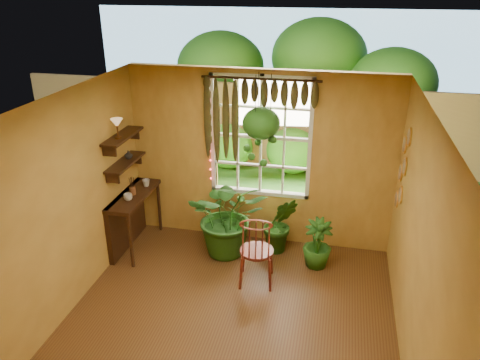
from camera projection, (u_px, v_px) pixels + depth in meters
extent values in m
plane|color=brown|center=(225.00, 332.00, 5.56)|extent=(4.50, 4.50, 0.00)
plane|color=white|center=(221.00, 111.00, 4.48)|extent=(4.50, 4.50, 0.00)
plane|color=gold|center=(260.00, 160.00, 7.03)|extent=(4.00, 0.00, 4.00)
plane|color=gold|center=(56.00, 215.00, 5.41)|extent=(0.00, 4.50, 4.50)
plane|color=gold|center=(419.00, 256.00, 4.63)|extent=(0.00, 4.50, 4.50)
cube|color=white|center=(261.00, 137.00, 6.92)|extent=(1.52, 0.10, 1.86)
cube|color=white|center=(261.00, 136.00, 6.94)|extent=(1.38, 0.01, 1.78)
cylinder|color=#381D0F|center=(261.00, 79.00, 6.46)|extent=(1.70, 0.04, 0.04)
cube|color=#381D0F|center=(134.00, 196.00, 7.00)|extent=(0.40, 1.20, 0.06)
cube|color=#381D0F|center=(126.00, 219.00, 7.20)|extent=(0.08, 1.18, 0.90)
cylinder|color=#381D0F|center=(131.00, 241.00, 6.65)|extent=(0.05, 0.05, 0.86)
cylinder|color=#381D0F|center=(159.00, 207.00, 7.63)|extent=(0.05, 0.05, 0.86)
cube|color=#381D0F|center=(125.00, 162.00, 6.80)|extent=(0.25, 0.90, 0.04)
cube|color=#381D0F|center=(123.00, 136.00, 6.64)|extent=(0.25, 0.90, 0.04)
cube|color=#1F5D1A|center=(293.00, 141.00, 12.05)|extent=(14.00, 10.00, 0.04)
cube|color=#9B7949|center=(286.00, 127.00, 10.07)|extent=(12.00, 0.10, 1.80)
plane|color=#97D0FC|center=(303.00, 67.00, 13.03)|extent=(12.00, 0.00, 12.00)
cylinder|color=maroon|center=(257.00, 251.00, 6.31)|extent=(0.51, 0.51, 0.04)
torus|color=maroon|center=(256.00, 224.00, 5.91)|extent=(0.44, 0.09, 0.44)
imported|color=#1E4B14|center=(229.00, 216.00, 6.92)|extent=(1.31, 1.20, 1.26)
imported|color=#1E4B14|center=(280.00, 224.00, 7.03)|extent=(0.58, 0.50, 0.92)
imported|color=#1E4B14|center=(317.00, 244.00, 6.70)|extent=(0.50, 0.50, 0.73)
ellipsoid|color=black|center=(261.00, 129.00, 6.52)|extent=(0.31, 0.31, 0.19)
ellipsoid|color=#1E4B14|center=(261.00, 123.00, 6.49)|extent=(0.53, 0.53, 0.45)
imported|color=silver|center=(128.00, 197.00, 6.77)|extent=(0.17, 0.17, 0.10)
imported|color=beige|center=(146.00, 183.00, 7.22)|extent=(0.14, 0.14, 0.11)
cylinder|color=brown|center=(133.00, 191.00, 6.95)|extent=(0.09, 0.09, 0.12)
imported|color=#B2AD99|center=(128.00, 155.00, 6.86)|extent=(0.15, 0.15, 0.12)
cylinder|color=brown|center=(118.00, 138.00, 6.48)|extent=(0.09, 0.09, 0.03)
cylinder|color=brown|center=(118.00, 131.00, 6.44)|extent=(0.02, 0.02, 0.17)
cone|color=slate|center=(117.00, 123.00, 6.39)|extent=(0.17, 0.17, 0.11)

